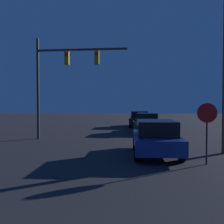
{
  "coord_description": "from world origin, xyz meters",
  "views": [
    {
      "loc": [
        1.43,
        -1.08,
        2.31
      ],
      "look_at": [
        0.0,
        12.58,
        1.87
      ],
      "focal_mm": 40.0,
      "sensor_mm": 36.0,
      "label": 1
    }
  ],
  "objects_px": {
    "car_far": "(140,119)",
    "stop_sign": "(207,121)",
    "car_mid": "(148,122)",
    "car_near": "(156,137)",
    "traffic_signal_mast": "(60,71)"
  },
  "relations": [
    {
      "from": "car_mid",
      "to": "stop_sign",
      "type": "distance_m",
      "value": 11.08
    },
    {
      "from": "car_near",
      "to": "car_mid",
      "type": "distance_m",
      "value": 9.32
    },
    {
      "from": "car_mid",
      "to": "traffic_signal_mast",
      "type": "height_order",
      "value": "traffic_signal_mast"
    },
    {
      "from": "car_far",
      "to": "car_mid",
      "type": "bearing_deg",
      "value": 98.5
    },
    {
      "from": "car_mid",
      "to": "traffic_signal_mast",
      "type": "xyz_separation_m",
      "value": [
        -5.85,
        -4.79,
        3.63
      ]
    },
    {
      "from": "traffic_signal_mast",
      "to": "stop_sign",
      "type": "xyz_separation_m",
      "value": [
        7.67,
        -6.11,
        -2.79
      ]
    },
    {
      "from": "traffic_signal_mast",
      "to": "stop_sign",
      "type": "relative_size",
      "value": 2.82
    },
    {
      "from": "stop_sign",
      "to": "car_near",
      "type": "bearing_deg",
      "value": 138.91
    },
    {
      "from": "traffic_signal_mast",
      "to": "car_mid",
      "type": "bearing_deg",
      "value": 39.32
    },
    {
      "from": "car_near",
      "to": "traffic_signal_mast",
      "type": "xyz_separation_m",
      "value": [
        -5.86,
        4.53,
        3.63
      ]
    },
    {
      "from": "traffic_signal_mast",
      "to": "car_far",
      "type": "bearing_deg",
      "value": 62.01
    },
    {
      "from": "car_near",
      "to": "stop_sign",
      "type": "height_order",
      "value": "stop_sign"
    },
    {
      "from": "car_far",
      "to": "stop_sign",
      "type": "distance_m",
      "value": 16.16
    },
    {
      "from": "car_mid",
      "to": "car_far",
      "type": "relative_size",
      "value": 1.01
    },
    {
      "from": "stop_sign",
      "to": "car_mid",
      "type": "bearing_deg",
      "value": 99.49
    }
  ]
}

